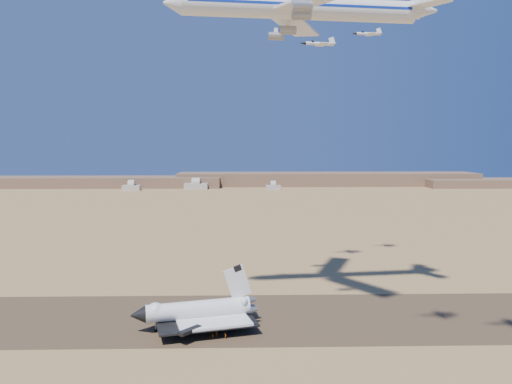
{
  "coord_description": "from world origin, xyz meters",
  "views": [
    {
      "loc": [
        2.46,
        -163.34,
        58.31
      ],
      "look_at": [
        6.61,
        8.0,
        41.87
      ],
      "focal_mm": 35.0,
      "sensor_mm": 36.0,
      "label": 1
    }
  ],
  "objects_px": {
    "crew_c": "(213,336)",
    "crew_b": "(217,334)",
    "chase_jet_e": "(319,44)",
    "crew_a": "(226,336)",
    "shuttle": "(197,312)",
    "chase_jet_f": "(368,34)",
    "carrier_747": "(293,8)"
  },
  "relations": [
    {
      "from": "crew_b",
      "to": "shuttle",
      "type": "bearing_deg",
      "value": 25.48
    },
    {
      "from": "crew_b",
      "to": "chase_jet_f",
      "type": "xyz_separation_m",
      "value": [
        63.25,
        77.74,
        106.12
      ]
    },
    {
      "from": "shuttle",
      "to": "chase_jet_f",
      "type": "relative_size",
      "value": 2.94
    },
    {
      "from": "crew_a",
      "to": "crew_b",
      "type": "distance_m",
      "value": 3.25
    },
    {
      "from": "shuttle",
      "to": "crew_c",
      "type": "height_order",
      "value": "shuttle"
    },
    {
      "from": "chase_jet_f",
      "to": "carrier_747",
      "type": "bearing_deg",
      "value": -125.92
    },
    {
      "from": "chase_jet_f",
      "to": "shuttle",
      "type": "bearing_deg",
      "value": -138.15
    },
    {
      "from": "crew_a",
      "to": "chase_jet_e",
      "type": "height_order",
      "value": "chase_jet_e"
    },
    {
      "from": "carrier_747",
      "to": "crew_a",
      "type": "height_order",
      "value": "carrier_747"
    },
    {
      "from": "carrier_747",
      "to": "crew_c",
      "type": "xyz_separation_m",
      "value": [
        -25.22,
        -17.89,
        -100.74
      ]
    },
    {
      "from": "crew_a",
      "to": "shuttle",
      "type": "bearing_deg",
      "value": 53.56
    },
    {
      "from": "crew_a",
      "to": "chase_jet_f",
      "type": "bearing_deg",
      "value": -29.08
    },
    {
      "from": "carrier_747",
      "to": "crew_c",
      "type": "relative_size",
      "value": 55.22
    },
    {
      "from": "shuttle",
      "to": "carrier_747",
      "type": "height_order",
      "value": "carrier_747"
    },
    {
      "from": "crew_a",
      "to": "crew_c",
      "type": "distance_m",
      "value": 3.88
    },
    {
      "from": "crew_b",
      "to": "chase_jet_f",
      "type": "bearing_deg",
      "value": -55.1
    },
    {
      "from": "shuttle",
      "to": "chase_jet_f",
      "type": "height_order",
      "value": "chase_jet_f"
    },
    {
      "from": "shuttle",
      "to": "crew_b",
      "type": "bearing_deg",
      "value": -63.33
    },
    {
      "from": "carrier_747",
      "to": "crew_c",
      "type": "bearing_deg",
      "value": -151.55
    },
    {
      "from": "crew_b",
      "to": "chase_jet_f",
      "type": "relative_size",
      "value": 0.12
    },
    {
      "from": "crew_c",
      "to": "chase_jet_e",
      "type": "bearing_deg",
      "value": -68.84
    },
    {
      "from": "crew_c",
      "to": "crew_b",
      "type": "bearing_deg",
      "value": -76.2
    },
    {
      "from": "chase_jet_e",
      "to": "shuttle",
      "type": "bearing_deg",
      "value": -138.39
    },
    {
      "from": "crew_c",
      "to": "chase_jet_f",
      "type": "bearing_deg",
      "value": -76.43
    },
    {
      "from": "crew_c",
      "to": "chase_jet_e",
      "type": "relative_size",
      "value": 0.11
    },
    {
      "from": "shuttle",
      "to": "crew_a",
      "type": "distance_m",
      "value": 13.83
    },
    {
      "from": "shuttle",
      "to": "crew_c",
      "type": "xyz_separation_m",
      "value": [
        5.46,
        -8.87,
        -4.44
      ]
    },
    {
      "from": "crew_c",
      "to": "chase_jet_e",
      "type": "height_order",
      "value": "chase_jet_e"
    },
    {
      "from": "carrier_747",
      "to": "chase_jet_e",
      "type": "relative_size",
      "value": 5.84
    },
    {
      "from": "shuttle",
      "to": "crew_a",
      "type": "height_order",
      "value": "shuttle"
    },
    {
      "from": "carrier_747",
      "to": "chase_jet_f",
      "type": "xyz_separation_m",
      "value": [
        39.16,
        61.25,
        5.37
      ]
    },
    {
      "from": "carrier_747",
      "to": "chase_jet_e",
      "type": "distance_m",
      "value": 51.19
    }
  ]
}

